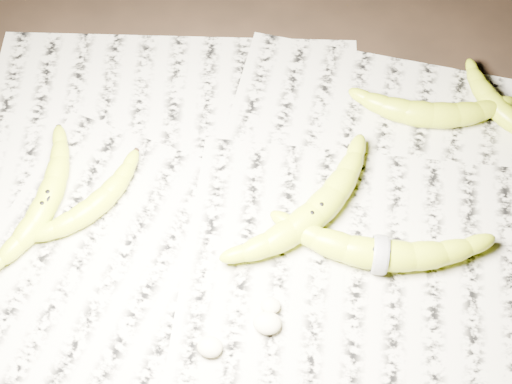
# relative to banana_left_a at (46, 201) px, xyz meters

# --- Properties ---
(ground) EXTENTS (3.00, 3.00, 0.00)m
(ground) POSITION_rel_banana_left_a_xyz_m (0.28, 0.02, -0.03)
(ground) COLOR black
(ground) RESTS_ON ground
(newspaper_patch) EXTENTS (0.90, 0.70, 0.01)m
(newspaper_patch) POSITION_rel_banana_left_a_xyz_m (0.31, 0.02, -0.02)
(newspaper_patch) COLOR beige
(newspaper_patch) RESTS_ON ground
(banana_left_a) EXTENTS (0.09, 0.21, 0.04)m
(banana_left_a) POSITION_rel_banana_left_a_xyz_m (0.00, 0.00, 0.00)
(banana_left_a) COLOR #C1D61A
(banana_left_a) RESTS_ON newspaper_patch
(banana_left_b) EXTENTS (0.14, 0.16, 0.03)m
(banana_left_b) POSITION_rel_banana_left_a_xyz_m (0.06, 0.00, -0.00)
(banana_left_b) COLOR #C1D61A
(banana_left_b) RESTS_ON newspaper_patch
(banana_center) EXTENTS (0.20, 0.22, 0.04)m
(banana_center) POSITION_rel_banana_left_a_xyz_m (0.36, 0.03, 0.00)
(banana_center) COLOR #C1D61A
(banana_center) RESTS_ON newspaper_patch
(banana_taped) EXTENTS (0.25, 0.07, 0.04)m
(banana_taped) POSITION_rel_banana_left_a_xyz_m (0.45, -0.02, 0.00)
(banana_taped) COLOR #C1D61A
(banana_taped) RESTS_ON newspaper_patch
(banana_upper_a) EXTENTS (0.20, 0.07, 0.04)m
(banana_upper_a) POSITION_rel_banana_left_a_xyz_m (0.51, 0.21, 0.00)
(banana_upper_a) COLOR #C1D61A
(banana_upper_a) RESTS_ON newspaper_patch
(banana_upper_b) EXTENTS (0.15, 0.15, 0.03)m
(banana_upper_b) POSITION_rel_banana_left_a_xyz_m (0.61, 0.23, -0.00)
(banana_upper_b) COLOR #C1D61A
(banana_upper_b) RESTS_ON newspaper_patch
(measuring_tape) EXTENTS (0.00, 0.05, 0.05)m
(measuring_tape) POSITION_rel_banana_left_a_xyz_m (0.45, -0.02, 0.00)
(measuring_tape) COLOR white
(measuring_tape) RESTS_ON newspaper_patch
(flesh_chunk_a) EXTENTS (0.03, 0.03, 0.02)m
(flesh_chunk_a) POSITION_rel_banana_left_a_xyz_m (0.25, -0.16, -0.01)
(flesh_chunk_a) COLOR beige
(flesh_chunk_a) RESTS_ON newspaper_patch
(flesh_chunk_b) EXTENTS (0.04, 0.03, 0.02)m
(flesh_chunk_b) POSITION_rel_banana_left_a_xyz_m (0.31, -0.12, -0.01)
(flesh_chunk_b) COLOR beige
(flesh_chunk_b) RESTS_ON newspaper_patch
(flesh_chunk_c) EXTENTS (0.03, 0.02, 0.02)m
(flesh_chunk_c) POSITION_rel_banana_left_a_xyz_m (0.31, -0.10, -0.01)
(flesh_chunk_c) COLOR beige
(flesh_chunk_c) RESTS_ON newspaper_patch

